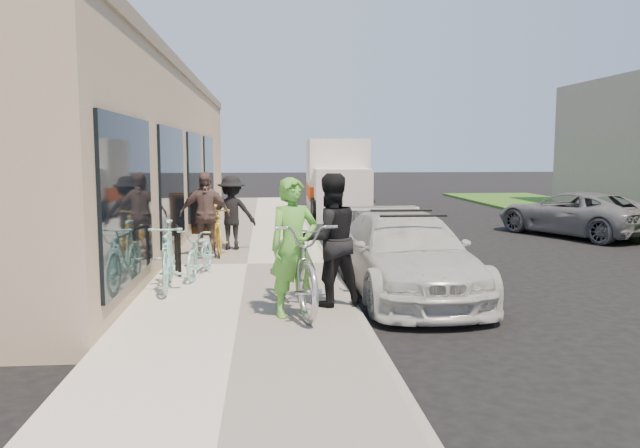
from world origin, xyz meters
name	(u,v)px	position (x,y,z in m)	size (l,w,h in m)	color
ground	(383,309)	(0.00, 0.00, 0.00)	(120.00, 120.00, 0.00)	black
sidewalk	(247,268)	(-2.00, 3.00, 0.07)	(3.00, 34.00, 0.15)	beige
curb	(330,267)	(-0.45, 3.00, 0.07)	(0.12, 34.00, 0.13)	gray
storefront	(125,156)	(-5.24, 7.99, 2.12)	(3.60, 20.00, 4.22)	#CBAB8D
bike_rack	(178,245)	(-3.15, 2.13, 0.65)	(0.18, 0.58, 0.83)	black
sandwich_board	(202,214)	(-3.22, 7.17, 0.68)	(0.79, 0.80, 1.04)	black
sedan_white	(406,255)	(0.52, 0.87, 0.63)	(1.91, 4.40, 1.30)	silver
sedan_silver	(381,235)	(0.61, 3.45, 0.60)	(1.42, 3.52, 1.20)	gray
moving_truck	(337,181)	(0.91, 13.64, 1.18)	(2.21, 5.50, 2.67)	silver
far_car_gray	(574,214)	(6.54, 7.31, 0.59)	(1.96, 4.26, 1.18)	slate
tandem_bike	(295,265)	(-1.26, -0.43, 0.74)	(0.79, 2.26, 1.19)	silver
woman_rider	(294,247)	(-1.30, -0.80, 1.03)	(0.64, 0.42, 1.76)	#55A838
man_standing	(330,240)	(-0.78, -0.25, 1.05)	(0.87, 0.68, 1.79)	black
cruiser_bike_a	(168,255)	(-3.13, 0.96, 0.67)	(0.48, 1.71, 1.03)	#8FD5CB
cruiser_bike_b	(201,252)	(-2.74, 1.90, 0.56)	(0.54, 1.55, 0.81)	#8FD5CB
cruiser_bike_c	(217,229)	(-2.65, 4.27, 0.65)	(0.47, 1.65, 0.99)	gold
bystander_a	(232,213)	(-2.37, 4.80, 0.94)	(1.02, 0.58, 1.57)	black
bystander_b	(205,215)	(-2.84, 3.82, 0.99)	(0.99, 0.41, 1.69)	brown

